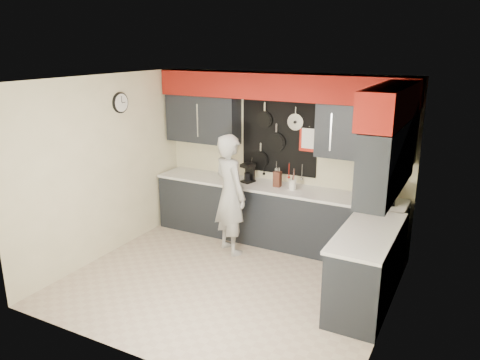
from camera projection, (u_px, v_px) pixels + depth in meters
The scene contains 10 objects.
ground at pixel (228, 282), 6.13m from camera, with size 4.00×4.00×0.00m, color #B9A790.
back_wall_assembly at pixel (280, 113), 6.92m from camera, with size 4.00×0.36×2.60m.
right_wall_assembly at pixel (390, 147), 4.98m from camera, with size 0.36×3.50×2.60m.
left_wall_assembly at pixel (105, 165), 6.66m from camera, with size 0.05×3.50×2.60m.
base_cabinets at pixel (295, 227), 6.74m from camera, with size 3.95×2.20×0.92m.
microwave at pixel (374, 192), 6.36m from camera, with size 0.53×0.36×0.29m, color black.
knife_block at pixel (277, 179), 7.04m from camera, with size 0.11×0.11×0.23m, color #3A1912.
utensil_crock at pixel (293, 185), 6.92m from camera, with size 0.11×0.11×0.14m, color white.
coffee_maker at pixel (249, 172), 7.28m from camera, with size 0.21×0.23×0.30m.
person at pixel (230, 194), 6.80m from camera, with size 0.65×0.43×1.78m, color #B8B8B5.
Camera 1 is at (2.71, -4.79, 3.01)m, focal length 35.00 mm.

